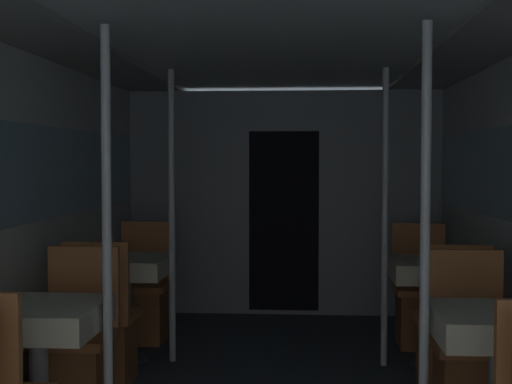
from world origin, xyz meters
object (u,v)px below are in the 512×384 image
(support_pole_right_1, at_px, (425,247))
(chair_right_far_2, at_px, (421,308))
(chair_left_far_2, at_px, (143,304))
(support_pole_left_2, at_px, (172,216))
(dining_table_right_1, at_px, (499,334))
(chair_right_near_2, at_px, (450,345))
(chair_left_near_2, at_px, (103,339))
(dining_table_right_2, at_px, (434,275))
(dining_table_left_1, at_px, (38,326))
(chair_left_far_1, at_px, (76,363))
(support_pole_left_1, at_px, (107,244))
(dining_table_left_2, at_px, (125,272))
(support_pole_right_2, at_px, (385,218))
(chair_right_far_1, at_px, (470,371))

(support_pole_right_1, xyz_separation_m, chair_right_far_2, (0.34, 2.20, -0.74))
(chair_left_far_2, xyz_separation_m, support_pole_left_2, (0.34, -0.55, 0.74))
(dining_table_right_1, bearing_deg, chair_right_near_2, 90.00)
(chair_left_near_2, distance_m, dining_table_right_2, 2.26)
(dining_table_left_1, distance_m, chair_left_far_1, 0.64)
(chair_left_near_2, distance_m, support_pole_right_1, 2.26)
(support_pole_left_1, distance_m, dining_table_right_1, 1.87)
(chair_left_far_1, height_order, chair_right_far_2, same)
(support_pole_left_1, height_order, support_pole_left_2, same)
(dining_table_left_1, height_order, chair_right_far_2, chair_right_far_2)
(dining_table_left_2, bearing_deg, dining_table_right_2, 0.00)
(dining_table_left_1, bearing_deg, support_pole_right_2, 42.03)
(chair_left_far_2, bearing_deg, chair_right_near_2, 153.17)
(support_pole_right_1, bearing_deg, dining_table_left_2, 137.97)
(chair_right_far_1, bearing_deg, dining_table_left_1, 14.19)
(chair_left_far_2, height_order, dining_table_right_1, chair_left_far_2)
(support_pole_left_1, distance_m, chair_right_near_2, 2.26)
(support_pole_left_1, bearing_deg, support_pole_right_1, 0.00)
(support_pole_left_2, height_order, dining_table_right_2, support_pole_left_2)
(support_pole_right_1, bearing_deg, support_pole_right_2, 90.00)
(support_pole_left_1, xyz_separation_m, chair_right_far_1, (1.83, 0.55, -0.74))
(dining_table_left_2, bearing_deg, support_pole_right_2, 0.00)
(dining_table_left_1, xyz_separation_m, chair_right_far_2, (2.17, 2.20, -0.34))
(chair_left_near_2, relative_size, chair_right_far_2, 1.00)
(support_pole_left_1, xyz_separation_m, chair_left_far_2, (-0.34, 2.20, -0.74))
(dining_table_right_1, height_order, chair_right_far_2, chair_right_far_2)
(dining_table_left_2, relative_size, chair_right_near_2, 0.79)
(chair_left_near_2, relative_size, chair_right_near_2, 1.00)
(chair_left_near_2, bearing_deg, chair_right_far_2, 26.83)
(support_pole_right_1, distance_m, chair_right_near_2, 1.37)
(dining_table_left_2, xyz_separation_m, dining_table_right_1, (2.17, -1.65, 0.00))
(support_pole_left_2, bearing_deg, chair_right_far_1, -31.02)
(dining_table_left_2, xyz_separation_m, support_pole_right_1, (1.83, -1.65, 0.40))
(chair_left_far_2, relative_size, dining_table_right_1, 1.26)
(chair_left_far_1, height_order, dining_table_right_1, chair_left_far_1)
(dining_table_left_1, xyz_separation_m, chair_right_far_1, (2.17, 0.55, -0.34))
(chair_right_near_2, bearing_deg, dining_table_right_2, 90.00)
(dining_table_left_2, height_order, support_pole_right_1, support_pole_right_1)
(chair_left_far_1, height_order, chair_right_far_1, same)
(dining_table_right_1, distance_m, chair_right_far_2, 2.22)
(support_pole_left_2, bearing_deg, chair_left_far_1, -107.20)
(dining_table_left_2, xyz_separation_m, chair_left_far_2, (0.00, 0.55, -0.34))
(chair_right_far_2, height_order, support_pole_right_2, support_pole_right_2)
(chair_left_near_2, xyz_separation_m, chair_right_far_1, (2.17, -0.55, 0.00))
(chair_left_far_2, bearing_deg, support_pole_right_2, 163.30)
(support_pole_left_2, bearing_deg, support_pole_right_1, -47.92)
(dining_table_left_2, bearing_deg, support_pole_left_2, 0.00)
(dining_table_left_2, height_order, support_pole_left_2, support_pole_left_2)
(dining_table_left_1, xyz_separation_m, support_pole_left_2, (0.34, 1.65, 0.40))
(chair_left_near_2, distance_m, chair_right_near_2, 2.17)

